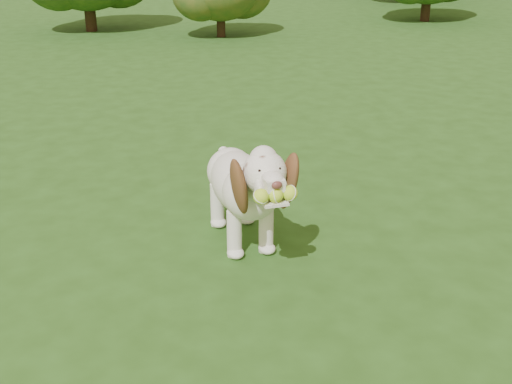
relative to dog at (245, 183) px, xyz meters
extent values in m
plane|color=#234413|center=(-0.49, -0.44, -0.36)|extent=(80.00, 80.00, 0.00)
ellipsoid|color=white|center=(-0.01, 0.09, -0.03)|extent=(0.37, 0.61, 0.31)
ellipsoid|color=white|center=(0.02, -0.12, 0.00)|extent=(0.33, 0.33, 0.30)
ellipsoid|color=white|center=(-0.04, 0.29, -0.04)|extent=(0.30, 0.30, 0.27)
cylinder|color=white|center=(0.03, -0.24, 0.08)|extent=(0.19, 0.25, 0.23)
sphere|color=white|center=(0.04, -0.35, 0.20)|extent=(0.23, 0.23, 0.21)
sphere|color=white|center=(0.04, -0.33, 0.25)|extent=(0.15, 0.15, 0.14)
cube|color=white|center=(0.06, -0.47, 0.19)|extent=(0.10, 0.13, 0.06)
ellipsoid|color=#592D28|center=(0.07, -0.53, 0.20)|extent=(0.05, 0.04, 0.04)
cube|color=white|center=(0.06, -0.48, 0.11)|extent=(0.13, 0.14, 0.01)
ellipsoid|color=brown|center=(-0.08, -0.36, 0.13)|extent=(0.13, 0.21, 0.32)
ellipsoid|color=brown|center=(0.16, -0.33, 0.13)|extent=(0.14, 0.20, 0.32)
cylinder|color=white|center=(-0.05, 0.41, -0.01)|extent=(0.07, 0.15, 0.12)
cylinder|color=white|center=(-0.07, -0.12, -0.23)|extent=(0.09, 0.09, 0.26)
cylinder|color=white|center=(0.10, -0.10, -0.23)|extent=(0.09, 0.09, 0.26)
cylinder|color=white|center=(-0.12, 0.26, -0.23)|extent=(0.09, 0.09, 0.26)
cylinder|color=white|center=(0.05, 0.29, -0.23)|extent=(0.09, 0.09, 0.26)
sphere|color=#B1E032|center=(0.00, -0.52, 0.15)|extent=(0.08, 0.08, 0.07)
sphere|color=#B1E032|center=(0.06, -0.51, 0.15)|extent=(0.08, 0.08, 0.07)
sphere|color=#B1E032|center=(0.13, -0.51, 0.15)|extent=(0.08, 0.08, 0.07)
cylinder|color=#382314|center=(4.31, 7.60, -0.11)|extent=(0.16, 0.16, 0.51)
cylinder|color=#382314|center=(0.65, 6.63, -0.16)|extent=(0.13, 0.13, 0.42)
cylinder|color=#382314|center=(-1.30, 7.49, -0.08)|extent=(0.17, 0.17, 0.56)
camera|label=1|loc=(-0.46, -3.10, 1.30)|focal=45.00mm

